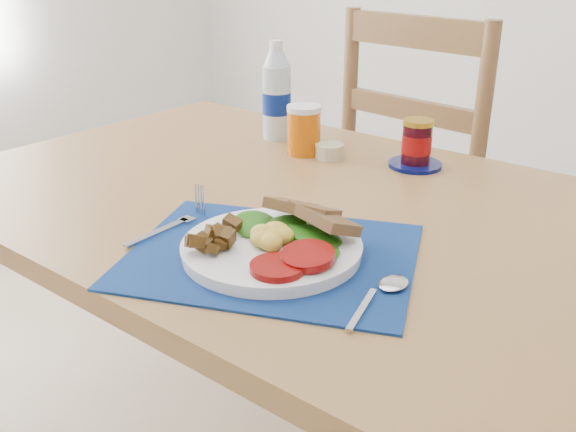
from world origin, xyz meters
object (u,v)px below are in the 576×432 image
object	(u,v)px
chair_far	(432,161)
jam_on_saucer	(416,146)
juice_glass	(304,131)
breakfast_plate	(267,243)
water_bottle	(277,96)

from	to	relation	value
chair_far	jam_on_saucer	size ratio (longest dim) A/B	11.02
juice_glass	jam_on_saucer	size ratio (longest dim) A/B	0.91
breakfast_plate	jam_on_saucer	size ratio (longest dim) A/B	2.39
water_bottle	chair_far	bearing A→B (deg)	64.29
water_bottle	jam_on_saucer	world-z (taller)	water_bottle
chair_far	jam_on_saucer	bearing A→B (deg)	116.94
water_bottle	juice_glass	distance (m)	0.15
jam_on_saucer	breakfast_plate	bearing A→B (deg)	-87.11
chair_far	juice_glass	distance (m)	0.53
water_bottle	breakfast_plate	bearing A→B (deg)	-51.91
jam_on_saucer	juice_glass	bearing A→B (deg)	-162.45
water_bottle	juice_glass	world-z (taller)	water_bottle
water_bottle	juice_glass	size ratio (longest dim) A/B	2.25
chair_far	water_bottle	size ratio (longest dim) A/B	5.35
breakfast_plate	juice_glass	size ratio (longest dim) A/B	2.62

